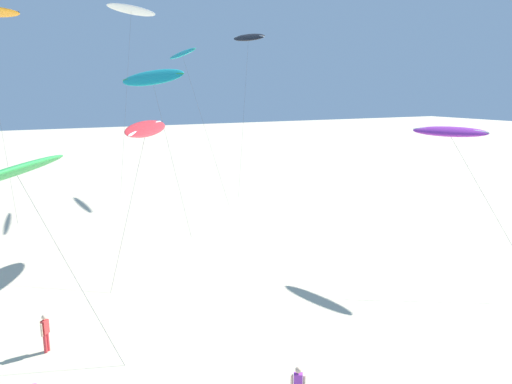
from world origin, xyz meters
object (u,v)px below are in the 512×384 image
(flying_kite_2, at_px, (131,10))
(flying_kite_8, at_px, (146,128))
(flying_kite_0, at_px, (15,171))
(flying_kite_6, at_px, (152,78))
(person_far_watcher, at_px, (45,332))
(flying_kite_1, at_px, (182,54))
(flying_kite_5, at_px, (449,132))
(flying_kite_3, at_px, (248,37))

(flying_kite_2, relative_size, flying_kite_8, 2.23)
(flying_kite_0, xyz_separation_m, flying_kite_6, (9.70, 13.46, 4.15))
(person_far_watcher, bearing_deg, flying_kite_1, 58.71)
(flying_kite_1, height_order, flying_kite_5, flying_kite_1)
(flying_kite_0, distance_m, flying_kite_5, 23.04)
(flying_kite_3, xyz_separation_m, flying_kite_5, (-1.20, -28.69, -7.89))
(flying_kite_1, xyz_separation_m, flying_kite_5, (7.78, -24.52, -5.65))
(flying_kite_5, height_order, person_far_watcher, flying_kite_5)
(flying_kite_2, bearing_deg, flying_kite_3, -28.42)
(flying_kite_0, height_order, flying_kite_2, flying_kite_2)
(flying_kite_6, relative_size, person_far_watcher, 7.52)
(flying_kite_3, distance_m, flying_kite_6, 20.00)
(person_far_watcher, bearing_deg, flying_kite_6, 58.81)
(person_far_watcher, bearing_deg, flying_kite_2, 69.76)
(flying_kite_8, distance_m, person_far_watcher, 14.31)
(flying_kite_2, relative_size, flying_kite_5, 2.24)
(flying_kite_2, bearing_deg, flying_kite_8, -102.45)
(flying_kite_1, bearing_deg, flying_kite_6, -121.46)
(flying_kite_6, height_order, flying_kite_8, flying_kite_6)
(person_far_watcher, bearing_deg, flying_kite_8, 53.59)
(flying_kite_2, distance_m, flying_kite_8, 27.24)
(flying_kite_8, bearing_deg, flying_kite_3, 48.42)
(flying_kite_5, bearing_deg, flying_kite_3, 87.61)
(flying_kite_0, bearing_deg, flying_kite_5, -5.39)
(flying_kite_3, height_order, flying_kite_5, flying_kite_3)
(flying_kite_2, xyz_separation_m, flying_kite_5, (9.82, -34.65, -10.72))
(flying_kite_3, height_order, flying_kite_6, flying_kite_3)
(flying_kite_2, distance_m, flying_kite_6, 20.72)
(flying_kite_1, height_order, person_far_watcher, flying_kite_1)
(flying_kite_3, relative_size, flying_kite_5, 1.91)
(flying_kite_6, distance_m, person_far_watcher, 20.80)
(flying_kite_3, xyz_separation_m, flying_kite_8, (-16.42, -18.51, -7.85))
(flying_kite_6, distance_m, flying_kite_8, 6.63)
(flying_kite_0, xyz_separation_m, flying_kite_1, (15.14, 22.36, 6.54))
(flying_kite_2, bearing_deg, flying_kite_6, -100.15)
(flying_kite_0, relative_size, flying_kite_1, 0.55)
(flying_kite_0, relative_size, flying_kite_6, 0.65)
(flying_kite_2, xyz_separation_m, flying_kite_3, (11.02, -5.96, -2.83))
(flying_kite_5, bearing_deg, flying_kite_6, 130.24)
(flying_kite_8, xyz_separation_m, person_far_watcher, (-7.23, -9.81, -7.50))
(flying_kite_5, height_order, flying_kite_8, flying_kite_8)
(person_far_watcher, bearing_deg, flying_kite_5, -0.95)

